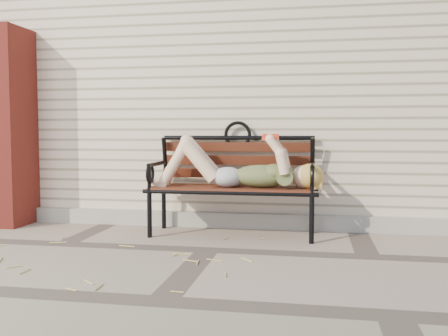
# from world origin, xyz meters

# --- Properties ---
(ground) EXTENTS (80.00, 80.00, 0.00)m
(ground) POSITION_xyz_m (0.00, 0.00, 0.00)
(ground) COLOR gray
(ground) RESTS_ON ground
(house_wall) EXTENTS (8.00, 4.00, 3.00)m
(house_wall) POSITION_xyz_m (0.00, 3.00, 1.50)
(house_wall) COLOR beige
(house_wall) RESTS_ON ground
(foundation_strip) EXTENTS (8.00, 0.10, 0.15)m
(foundation_strip) POSITION_xyz_m (0.00, 0.97, 0.07)
(foundation_strip) COLOR #9F9C8F
(foundation_strip) RESTS_ON ground
(brick_pillar) EXTENTS (0.50, 0.50, 2.00)m
(brick_pillar) POSITION_xyz_m (-2.30, 0.75, 1.00)
(brick_pillar) COLOR maroon
(brick_pillar) RESTS_ON ground
(garden_bench) EXTENTS (1.64, 0.65, 1.06)m
(garden_bench) POSITION_xyz_m (0.10, 0.71, 0.59)
(garden_bench) COLOR black
(garden_bench) RESTS_ON ground
(reading_woman) EXTENTS (1.54, 0.35, 0.49)m
(reading_woman) POSITION_xyz_m (0.11, 0.58, 0.63)
(reading_woman) COLOR #093040
(reading_woman) RESTS_ON ground
(straw_scatter) EXTENTS (2.96, 1.80, 0.01)m
(straw_scatter) POSITION_xyz_m (-1.13, -0.29, 0.01)
(straw_scatter) COLOR tan
(straw_scatter) RESTS_ON ground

